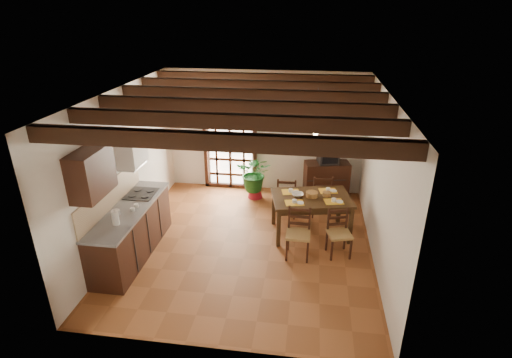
% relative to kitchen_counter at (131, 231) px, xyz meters
% --- Properties ---
extents(ground_plane, '(5.00, 5.00, 0.00)m').
position_rel_kitchen_counter_xyz_m(ground_plane, '(1.96, 0.60, -0.47)').
color(ground_plane, brown).
extents(room_shell, '(4.52, 5.02, 2.81)m').
position_rel_kitchen_counter_xyz_m(room_shell, '(1.96, 0.60, 1.34)').
color(room_shell, silver).
rests_on(room_shell, ground_plane).
extents(ceiling_beams, '(4.50, 4.34, 0.20)m').
position_rel_kitchen_counter_xyz_m(ceiling_beams, '(1.96, 0.60, 2.22)').
color(ceiling_beams, black).
rests_on(ceiling_beams, room_shell).
extents(french_door, '(1.26, 0.11, 2.32)m').
position_rel_kitchen_counter_xyz_m(french_door, '(1.16, 3.05, 0.70)').
color(french_door, white).
rests_on(french_door, ground_plane).
extents(kitchen_counter, '(0.64, 2.25, 1.38)m').
position_rel_kitchen_counter_xyz_m(kitchen_counter, '(0.00, 0.00, 0.00)').
color(kitchen_counter, black).
rests_on(kitchen_counter, ground_plane).
extents(upper_cabinet, '(0.35, 0.80, 0.70)m').
position_rel_kitchen_counter_xyz_m(upper_cabinet, '(-0.12, -0.70, 1.38)').
color(upper_cabinet, black).
rests_on(upper_cabinet, room_shell).
extents(range_hood, '(0.38, 0.60, 0.54)m').
position_rel_kitchen_counter_xyz_m(range_hood, '(-0.09, 0.55, 1.26)').
color(range_hood, white).
rests_on(range_hood, room_shell).
extents(counter_items, '(0.50, 1.43, 0.25)m').
position_rel_kitchen_counter_xyz_m(counter_items, '(0.00, 0.09, 0.49)').
color(counter_items, black).
rests_on(counter_items, kitchen_counter).
extents(dining_table, '(1.61, 1.21, 0.79)m').
position_rel_kitchen_counter_xyz_m(dining_table, '(3.09, 1.14, 0.21)').
color(dining_table, '#352211').
rests_on(dining_table, ground_plane).
extents(chair_near_left, '(0.42, 0.40, 0.90)m').
position_rel_kitchen_counter_xyz_m(chair_near_left, '(2.89, 0.34, -0.19)').
color(chair_near_left, '#A27D45').
rests_on(chair_near_left, ground_plane).
extents(chair_near_right, '(0.48, 0.46, 0.85)m').
position_rel_kitchen_counter_xyz_m(chair_near_right, '(3.59, 0.49, -0.21)').
color(chair_near_right, '#A27D45').
rests_on(chair_near_right, ground_plane).
extents(chair_far_left, '(0.42, 0.40, 0.88)m').
position_rel_kitchen_counter_xyz_m(chair_far_left, '(2.58, 1.80, -0.20)').
color(chair_far_left, '#A27D45').
rests_on(chair_far_left, ground_plane).
extents(chair_far_right, '(0.49, 0.47, 0.93)m').
position_rel_kitchen_counter_xyz_m(chair_far_right, '(3.29, 1.94, -0.18)').
color(chair_far_right, '#A27D45').
rests_on(chair_far_right, ground_plane).
extents(table_setting, '(1.06, 0.70, 0.10)m').
position_rel_kitchen_counter_xyz_m(table_setting, '(3.09, 1.14, 0.38)').
color(table_setting, yellow).
rests_on(table_setting, dining_table).
extents(table_bowl, '(0.24, 0.24, 0.05)m').
position_rel_kitchen_counter_xyz_m(table_bowl, '(2.82, 1.14, 0.34)').
color(table_bowl, white).
rests_on(table_bowl, dining_table).
extents(sideboard, '(1.06, 0.63, 0.84)m').
position_rel_kitchen_counter_xyz_m(sideboard, '(3.42, 2.83, -0.05)').
color(sideboard, black).
rests_on(sideboard, ground_plane).
extents(crt_tv, '(0.51, 0.48, 0.37)m').
position_rel_kitchen_counter_xyz_m(crt_tv, '(3.42, 2.82, 0.56)').
color(crt_tv, black).
rests_on(crt_tv, sideboard).
extents(fuse_box, '(0.25, 0.03, 0.32)m').
position_rel_kitchen_counter_xyz_m(fuse_box, '(3.46, 3.08, 1.28)').
color(fuse_box, white).
rests_on(fuse_box, room_shell).
extents(plant_pot, '(0.34, 0.34, 0.21)m').
position_rel_kitchen_counter_xyz_m(plant_pot, '(1.82, 2.55, -0.36)').
color(plant_pot, maroon).
rests_on(plant_pot, ground_plane).
extents(potted_plant, '(2.12, 1.85, 2.23)m').
position_rel_kitchen_counter_xyz_m(potted_plant, '(1.82, 2.55, 0.10)').
color(potted_plant, '#144C19').
rests_on(potted_plant, ground_plane).
extents(wall_shelf, '(0.20, 0.42, 0.20)m').
position_rel_kitchen_counter_xyz_m(wall_shelf, '(4.10, 2.20, 1.04)').
color(wall_shelf, black).
rests_on(wall_shelf, room_shell).
extents(shelf_vase, '(0.15, 0.15, 0.15)m').
position_rel_kitchen_counter_xyz_m(shelf_vase, '(4.10, 2.20, 1.18)').
color(shelf_vase, '#B2BFB2').
rests_on(shelf_vase, wall_shelf).
extents(shelf_flowers, '(0.14, 0.14, 0.36)m').
position_rel_kitchen_counter_xyz_m(shelf_flowers, '(4.10, 2.20, 1.38)').
color(shelf_flowers, yellow).
rests_on(shelf_flowers, shelf_vase).
extents(framed_picture, '(0.03, 0.32, 0.32)m').
position_rel_kitchen_counter_xyz_m(framed_picture, '(4.18, 2.20, 1.58)').
color(framed_picture, brown).
rests_on(framed_picture, room_shell).
extents(pendant_lamp, '(0.36, 0.36, 0.84)m').
position_rel_kitchen_counter_xyz_m(pendant_lamp, '(3.09, 1.24, 1.60)').
color(pendant_lamp, black).
rests_on(pendant_lamp, room_shell).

